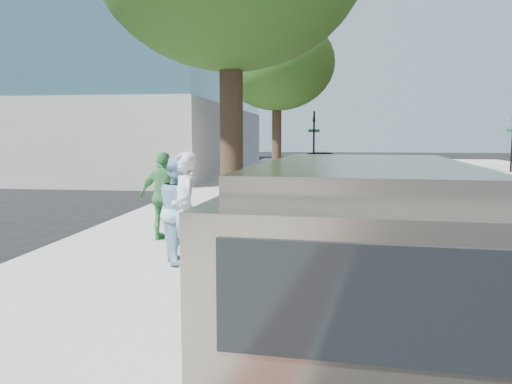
% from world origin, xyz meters
% --- Properties ---
extents(ground, '(120.00, 120.00, 0.00)m').
position_xyz_m(ground, '(0.00, 0.00, 0.00)').
color(ground, black).
rests_on(ground, ground).
extents(sidewalk, '(5.00, 60.00, 0.15)m').
position_xyz_m(sidewalk, '(-1.50, 8.00, 0.07)').
color(sidewalk, '#9E9991').
rests_on(sidewalk, ground).
extents(brick_strip, '(0.60, 60.00, 0.01)m').
position_xyz_m(brick_strip, '(0.70, 8.00, 0.15)').
color(brick_strip, brown).
rests_on(brick_strip, sidewalk).
extents(curb, '(0.10, 60.00, 0.15)m').
position_xyz_m(curb, '(1.05, 8.00, 0.07)').
color(curb, gray).
rests_on(curb, ground).
extents(office_base, '(18.20, 22.20, 4.00)m').
position_xyz_m(office_base, '(-13.00, 22.00, 2.00)').
color(office_base, gray).
rests_on(office_base, ground).
extents(signal_near, '(0.70, 0.15, 3.80)m').
position_xyz_m(signal_near, '(0.90, 22.00, 2.25)').
color(signal_near, black).
rests_on(signal_near, ground).
extents(tree_far, '(4.80, 4.80, 7.14)m').
position_xyz_m(tree_far, '(-0.50, 12.00, 5.30)').
color(tree_far, black).
rests_on(tree_far, sidewalk).
extents(parking_meter, '(0.12, 0.32, 1.47)m').
position_xyz_m(parking_meter, '(0.71, -0.32, 1.21)').
color(parking_meter, gray).
rests_on(parking_meter, sidewalk).
extents(person_gray, '(0.72, 0.83, 1.91)m').
position_xyz_m(person_gray, '(-0.83, -1.18, 1.11)').
color(person_gray, silver).
rests_on(person_gray, sidewalk).
extents(person_officer, '(1.02, 1.11, 1.83)m').
position_xyz_m(person_officer, '(-0.99, -0.92, 1.07)').
color(person_officer, '#8DC1DB').
rests_on(person_officer, sidewalk).
extents(person_green, '(1.13, 0.57, 1.85)m').
position_xyz_m(person_green, '(-1.82, 0.79, 1.08)').
color(person_green, '#44954F').
rests_on(person_green, sidewalk).
extents(sedan_silver, '(5.13, 2.10, 1.66)m').
position_xyz_m(sedan_silver, '(2.25, 4.39, 0.83)').
color(sedan_silver, '#B2B4BA').
rests_on(sedan_silver, ground).
extents(bg_car, '(4.30, 1.89, 1.44)m').
position_xyz_m(bg_car, '(1.67, 20.93, 0.72)').
color(bg_car, black).
rests_on(bg_car, ground).
extents(van, '(2.53, 5.75, 2.07)m').
position_xyz_m(van, '(1.88, -3.54, 1.13)').
color(van, gray).
rests_on(van, ground).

